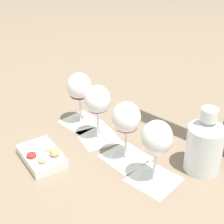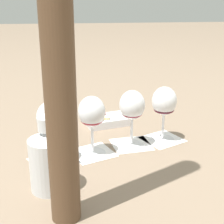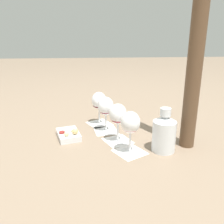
# 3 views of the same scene
# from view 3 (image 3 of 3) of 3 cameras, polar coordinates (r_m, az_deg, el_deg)

# --- Properties ---
(ground_plane) EXTENTS (8.00, 8.00, 0.00)m
(ground_plane) POSITION_cam_3_polar(r_m,az_deg,el_deg) (1.13, -0.05, -5.72)
(ground_plane) COLOR #7F6B56
(tasting_card_0) EXTENTS (0.15, 0.15, 0.00)m
(tasting_card_0) POSITION_cam_3_polar(r_m,az_deg,el_deg) (0.98, 4.28, -9.54)
(tasting_card_0) COLOR white
(tasting_card_0) RESTS_ON ground_plane
(tasting_card_1) EXTENTS (0.15, 0.15, 0.00)m
(tasting_card_1) POSITION_cam_3_polar(r_m,az_deg,el_deg) (1.07, 1.38, -6.91)
(tasting_card_1) COLOR white
(tasting_card_1) RESTS_ON ground_plane
(tasting_card_2) EXTENTS (0.13, 0.13, 0.00)m
(tasting_card_2) POSITION_cam_3_polar(r_m,az_deg,el_deg) (1.18, -1.46, -4.51)
(tasting_card_2) COLOR white
(tasting_card_2) RESTS_ON ground_plane
(tasting_card_3) EXTENTS (0.15, 0.15, 0.00)m
(tasting_card_3) POSITION_cam_3_polar(r_m,az_deg,el_deg) (1.27, -3.05, -2.76)
(tasting_card_3) COLOR white
(tasting_card_3) RESTS_ON ground_plane
(wine_glass_0) EXTENTS (0.08, 0.08, 0.17)m
(wine_glass_0) POSITION_cam_3_polar(r_m,az_deg,el_deg) (0.93, 4.45, -3.08)
(wine_glass_0) COLOR white
(wine_glass_0) RESTS_ON tasting_card_0
(wine_glass_1) EXTENTS (0.08, 0.08, 0.17)m
(wine_glass_1) POSITION_cam_3_polar(r_m,az_deg,el_deg) (1.03, 1.42, -0.93)
(wine_glass_1) COLOR white
(wine_glass_1) RESTS_ON tasting_card_1
(wine_glass_2) EXTENTS (0.08, 0.08, 0.17)m
(wine_glass_2) POSITION_cam_3_polar(r_m,az_deg,el_deg) (1.14, -1.51, 0.98)
(wine_glass_2) COLOR white
(wine_glass_2) RESTS_ON tasting_card_2
(wine_glass_3) EXTENTS (0.08, 0.08, 0.17)m
(wine_glass_3) POSITION_cam_3_polar(r_m,az_deg,el_deg) (1.24, -3.14, 2.36)
(wine_glass_3) COLOR white
(wine_glass_3) RESTS_ON tasting_card_3
(ceramic_vase) EXTENTS (0.09, 0.09, 0.18)m
(ceramic_vase) POSITION_cam_3_polar(r_m,az_deg,el_deg) (0.98, 12.42, -4.89)
(ceramic_vase) COLOR silver
(ceramic_vase) RESTS_ON ground_plane
(snack_dish) EXTENTS (0.16, 0.13, 0.05)m
(snack_dish) POSITION_cam_3_polar(r_m,az_deg,el_deg) (1.12, -10.38, -5.30)
(snack_dish) COLOR silver
(snack_dish) RESTS_ON ground_plane
(umbrella_pole) EXTENTS (0.06, 0.06, 1.08)m
(umbrella_pole) POSITION_cam_3_polar(r_m,az_deg,el_deg) (0.99, 20.54, 21.98)
(umbrella_pole) COLOR brown
(umbrella_pole) RESTS_ON ground_plane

